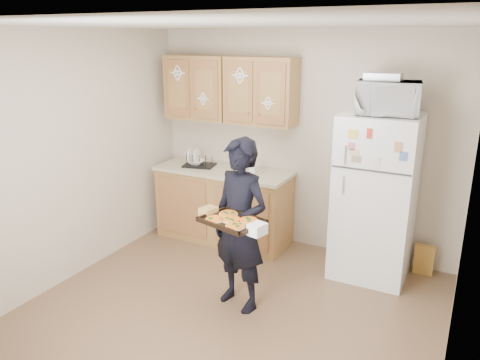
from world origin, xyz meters
name	(u,v)px	position (x,y,z in m)	size (l,w,h in m)	color
floor	(226,317)	(0.00, 0.00, 0.00)	(3.60, 3.60, 0.00)	brown
ceiling	(223,24)	(0.00, 0.00, 2.50)	(3.60, 3.60, 0.00)	silver
wall_back	(301,142)	(0.00, 1.80, 1.25)	(3.60, 0.04, 2.50)	beige
wall_front	(47,283)	(0.00, -1.80, 1.25)	(3.60, 0.04, 2.50)	beige
wall_left	(66,159)	(-1.80, 0.00, 1.25)	(0.04, 3.60, 2.50)	beige
wall_right	(465,223)	(1.80, 0.00, 1.25)	(0.04, 3.60, 2.50)	beige
refrigerator	(375,197)	(0.95, 1.43, 0.85)	(0.75, 0.70, 1.70)	white
base_cabinet	(224,206)	(-0.85, 1.48, 0.43)	(1.60, 0.60, 0.86)	olive
countertop	(223,171)	(-0.85, 1.48, 0.88)	(1.64, 0.64, 0.04)	#C2B595
upper_cab_left	(199,88)	(-1.25, 1.61, 1.83)	(0.80, 0.33, 0.75)	olive
upper_cab_right	(261,91)	(-0.43, 1.61, 1.83)	(0.80, 0.33, 0.75)	olive
cereal_box	(424,260)	(1.47, 1.67, 0.16)	(0.20, 0.07, 0.32)	gold
person	(240,226)	(0.01, 0.25, 0.80)	(0.58, 0.38, 1.59)	black
baking_tray	(232,222)	(0.09, -0.05, 0.96)	(0.49, 0.36, 0.04)	black
pizza_front_left	(215,219)	(-0.04, -0.10, 0.97)	(0.16, 0.16, 0.02)	orange
pizza_front_right	(235,226)	(0.18, -0.15, 0.97)	(0.16, 0.16, 0.02)	orange
pizza_back_left	(228,213)	(0.00, 0.06, 0.97)	(0.16, 0.16, 0.02)	orange
pizza_back_right	(249,220)	(0.22, 0.00, 0.97)	(0.16, 0.16, 0.02)	orange
pizza_center	(232,220)	(0.09, -0.05, 0.97)	(0.16, 0.16, 0.02)	orange
microwave	(388,98)	(0.99, 1.38, 1.86)	(0.58, 0.39, 0.32)	white
foil_pan	(383,76)	(0.93, 1.41, 2.05)	(0.33, 0.23, 0.07)	silver
dish_rack	(199,160)	(-1.18, 1.46, 0.97)	(0.36, 0.27, 0.14)	black
bowl	(196,162)	(-1.22, 1.46, 0.94)	(0.20, 0.20, 0.05)	white
soap_bottle	(253,169)	(-0.41, 1.39, 0.98)	(0.08, 0.08, 0.17)	white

